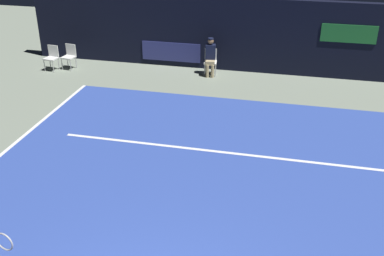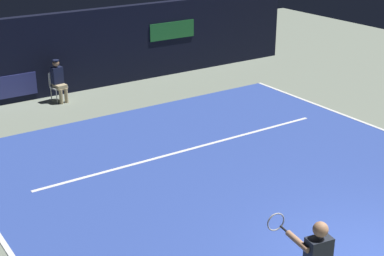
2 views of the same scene
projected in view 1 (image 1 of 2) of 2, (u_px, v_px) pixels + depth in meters
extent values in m
plane|color=gray|center=(203.00, 194.00, 9.82)|extent=(32.10, 32.10, 0.00)
cube|color=#2D479E|center=(203.00, 193.00, 9.82)|extent=(10.40, 10.46, 0.01)
cube|color=white|center=(218.00, 152.00, 11.41)|extent=(8.11, 0.10, 0.01)
cube|color=black|center=(250.00, 35.00, 16.20)|extent=(16.35, 0.30, 2.60)
cube|color=navy|center=(171.00, 52.00, 16.98)|extent=(2.20, 0.04, 0.70)
cube|color=#1E6B2D|center=(349.00, 34.00, 15.26)|extent=(1.80, 0.04, 0.60)
torus|color=#B2B2B7|center=(4.00, 242.00, 6.44)|extent=(0.30, 0.07, 0.30)
cube|color=white|center=(210.00, 62.00, 16.18)|extent=(0.49, 0.46, 0.04)
cube|color=white|center=(211.00, 54.00, 16.25)|extent=(0.42, 0.09, 0.42)
cylinder|color=#B2B2B7|center=(205.00, 70.00, 16.14)|extent=(0.03, 0.03, 0.46)
cylinder|color=#B2B2B7|center=(215.00, 70.00, 16.12)|extent=(0.03, 0.03, 0.46)
cylinder|color=#B2B2B7|center=(205.00, 67.00, 16.45)|extent=(0.03, 0.03, 0.46)
cylinder|color=#B2B2B7|center=(216.00, 67.00, 16.42)|extent=(0.03, 0.03, 0.46)
cube|color=tan|center=(210.00, 62.00, 16.09)|extent=(0.37, 0.44, 0.14)
cylinder|color=tan|center=(207.00, 71.00, 16.06)|extent=(0.11, 0.11, 0.46)
cylinder|color=tan|center=(212.00, 71.00, 16.04)|extent=(0.11, 0.11, 0.46)
cube|color=#141933|center=(211.00, 52.00, 16.05)|extent=(0.37, 0.27, 0.52)
sphere|color=#8C6647|center=(211.00, 41.00, 15.88)|extent=(0.20, 0.20, 0.20)
cylinder|color=#141933|center=(211.00, 39.00, 15.84)|extent=(0.19, 0.19, 0.04)
cube|color=white|center=(68.00, 57.00, 16.75)|extent=(0.50, 0.47, 0.04)
cube|color=white|center=(71.00, 50.00, 16.82)|extent=(0.42, 0.10, 0.42)
cylinder|color=#B2B2B7|center=(62.00, 64.00, 16.78)|extent=(0.03, 0.03, 0.44)
cylinder|color=#B2B2B7|center=(71.00, 65.00, 16.65)|extent=(0.03, 0.03, 0.44)
cylinder|color=#B2B2B7|center=(68.00, 61.00, 17.06)|extent=(0.03, 0.03, 0.44)
cylinder|color=#B2B2B7|center=(76.00, 62.00, 16.93)|extent=(0.03, 0.03, 0.44)
cube|color=white|center=(51.00, 59.00, 16.62)|extent=(0.49, 0.45, 0.04)
cube|color=white|center=(53.00, 51.00, 16.69)|extent=(0.42, 0.08, 0.42)
cylinder|color=#B2B2B7|center=(44.00, 65.00, 16.64)|extent=(0.03, 0.03, 0.44)
cylinder|color=#B2B2B7|center=(53.00, 66.00, 16.52)|extent=(0.03, 0.03, 0.44)
cylinder|color=#B2B2B7|center=(50.00, 62.00, 16.92)|extent=(0.03, 0.03, 0.44)
cylinder|color=#B2B2B7|center=(59.00, 64.00, 16.81)|extent=(0.03, 0.03, 0.44)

